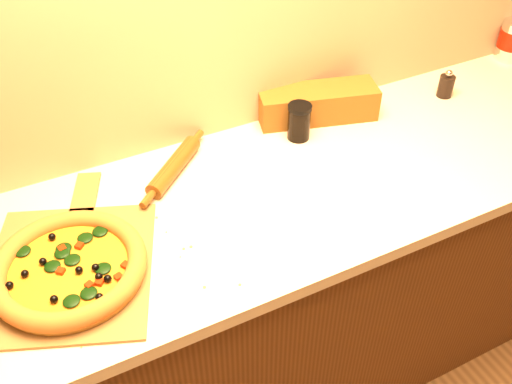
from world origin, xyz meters
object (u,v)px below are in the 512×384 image
pizza_peel (71,264)px  dark_jar (299,122)px  pepper_grinder (446,85)px  rolling_pin (174,166)px  pizza (69,268)px

pizza_peel → dark_jar: size_ratio=5.34×
pizza_peel → pepper_grinder: size_ratio=6.32×
pizza_peel → rolling_pin: (0.35, 0.22, 0.02)m
pepper_grinder → rolling_pin: pepper_grinder is taller
dark_jar → pepper_grinder: bearing=-1.2°
pepper_grinder → pizza: bearing=-169.9°
pizza → pepper_grinder: bearing=10.1°
pizza → pepper_grinder: 1.36m
pizza → dark_jar: (0.76, 0.25, 0.03)m
pizza_peel → pepper_grinder: 1.34m
pizza → rolling_pin: size_ratio=1.29×
rolling_pin → dark_jar: 0.41m
rolling_pin → dark_jar: bearing=-1.1°
pizza → dark_jar: 0.80m
pizza → pepper_grinder: (1.33, 0.24, 0.01)m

